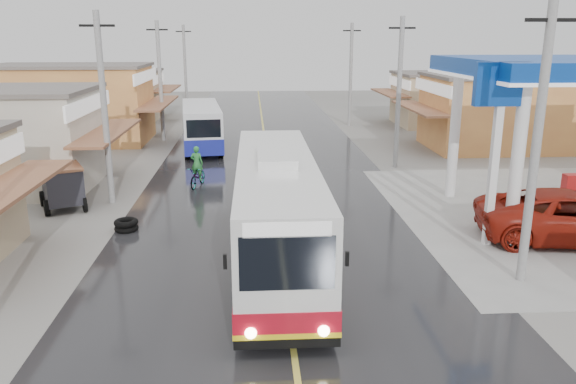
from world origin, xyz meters
The scene contains 13 objects.
ground centered at (0.00, 0.00, 0.00)m, with size 120.00×120.00×0.00m, color slate.
road centered at (0.00, 15.00, 0.01)m, with size 12.00×90.00×0.02m, color black.
centre_line centered at (0.00, 15.00, 0.02)m, with size 0.15×90.00×0.01m, color #D8CC4C.
shopfronts_left centered at (-13.00, 18.00, 0.00)m, with size 11.00×44.00×5.20m, color tan, non-canonical shape.
shopfronts_right centered at (15.00, 12.00, 0.00)m, with size 11.00×44.00×4.80m, color #B6AF9F, non-canonical shape.
utility_poles_left centered at (-7.00, 16.00, 0.00)m, with size 1.60×50.00×8.00m, color gray, non-canonical shape.
utility_poles_right centered at (7.00, 15.00, 0.00)m, with size 1.60×36.00×8.00m, color gray, non-canonical shape.
coach_bus centered at (-0.15, 1.93, 1.73)m, with size 2.74×11.53×3.59m.
second_bus centered at (-4.08, 20.88, 1.50)m, with size 3.23×8.59×2.78m.
jeepney centered at (10.27, 3.15, 0.90)m, with size 2.97×6.44×1.79m, color maroon.
cyclist centered at (-3.51, 11.42, 0.66)m, with size 1.09×1.98×2.02m.
tricycle_near centered at (-8.80, 8.27, 1.06)m, with size 2.46×2.69×1.86m.
tyre_stack centered at (-5.60, 5.21, 0.23)m, with size 0.88×0.88×0.45m.
Camera 1 is at (-0.86, -14.85, 6.99)m, focal length 35.00 mm.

